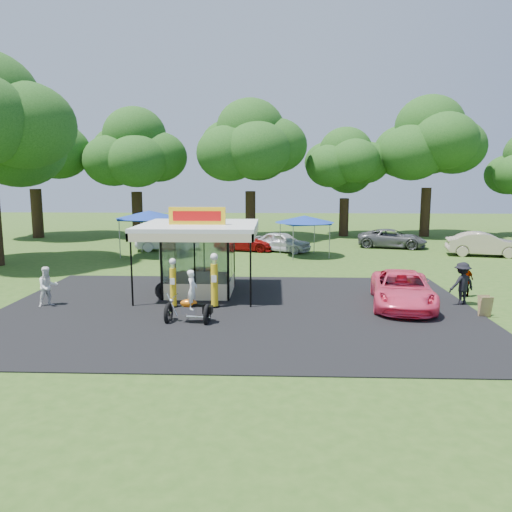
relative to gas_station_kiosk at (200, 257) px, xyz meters
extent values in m
plane|color=#2D4E18|center=(2.00, -4.99, -1.78)|extent=(120.00, 120.00, 0.00)
cube|color=black|center=(2.00, -2.99, -1.76)|extent=(20.00, 14.00, 0.04)
cube|color=white|center=(0.00, 0.01, -1.75)|extent=(3.00, 3.00, 0.06)
cube|color=white|center=(0.00, 0.01, 1.51)|extent=(5.40, 5.40, 0.18)
cube|color=yellow|center=(0.00, -0.49, 2.00)|extent=(2.60, 0.25, 0.80)
cube|color=red|center=(0.00, -0.62, 2.00)|extent=(2.21, 0.02, 0.45)
cylinder|color=black|center=(-2.55, -2.54, -0.18)|extent=(0.08, 0.08, 3.20)
cylinder|color=black|center=(2.55, -2.54, -0.18)|extent=(0.08, 0.08, 3.20)
cylinder|color=black|center=(-0.75, -2.64, -1.74)|extent=(0.40, 0.40, 0.09)
cylinder|color=yellow|center=(-0.75, -2.64, -0.87)|extent=(0.27, 0.27, 1.64)
cylinder|color=silver|center=(-0.75, -2.64, 0.04)|extent=(0.18, 0.18, 0.18)
sphere|color=white|center=(-0.75, -2.64, 0.22)|extent=(0.29, 0.29, 0.29)
cube|color=white|center=(-0.75, -2.80, -0.60)|extent=(0.20, 0.02, 0.27)
cylinder|color=black|center=(1.01, -2.62, -1.73)|extent=(0.44, 0.44, 0.10)
cylinder|color=yellow|center=(1.01, -2.62, -0.78)|extent=(0.30, 0.30, 1.81)
cylinder|color=silver|center=(1.01, -2.62, 0.23)|extent=(0.20, 0.20, 0.20)
sphere|color=white|center=(1.01, -2.62, 0.43)|extent=(0.32, 0.32, 0.32)
cube|color=white|center=(1.01, -2.80, -0.48)|extent=(0.22, 0.02, 0.30)
torus|color=black|center=(-0.51, -4.83, -1.44)|extent=(0.23, 0.86, 0.85)
torus|color=black|center=(1.01, -4.96, -1.44)|extent=(0.23, 0.86, 0.85)
cube|color=silver|center=(0.30, -4.90, -1.28)|extent=(0.58, 0.33, 0.30)
ellipsoid|color=orange|center=(0.30, -4.90, -0.99)|extent=(0.65, 0.36, 0.30)
cube|color=black|center=(0.65, -4.93, -1.05)|extent=(0.58, 0.31, 0.10)
cube|color=black|center=(1.04, -4.96, -1.23)|extent=(0.38, 0.37, 0.28)
cylinder|color=silver|center=(-0.36, -4.84, -1.07)|extent=(0.45, 0.10, 0.90)
cylinder|color=silver|center=(-0.20, -4.86, -0.72)|extent=(0.10, 0.61, 0.05)
sphere|color=silver|center=(-0.38, -4.84, -0.92)|extent=(0.16, 0.16, 0.16)
imported|color=white|center=(0.45, -4.91, -0.47)|extent=(0.41, 0.58, 1.52)
torus|color=black|center=(-1.39, -1.33, -1.39)|extent=(0.86, 0.60, 0.81)
torus|color=black|center=(-1.52, -1.17, -1.39)|extent=(0.88, 0.68, 0.81)
cube|color=#593819|center=(11.98, -3.71, -1.35)|extent=(0.49, 0.23, 0.86)
cube|color=#593819|center=(11.98, -3.50, -1.35)|extent=(0.49, 0.23, 0.86)
imported|color=yellow|center=(0.00, 2.21, -1.30)|extent=(2.82, 1.13, 0.96)
imported|color=#FC446D|center=(9.08, -2.07, -1.03)|extent=(3.28, 5.72, 1.50)
imported|color=white|center=(-6.21, -2.62, -0.91)|extent=(1.07, 1.06, 1.74)
imported|color=black|center=(11.72, -1.72, -0.83)|extent=(1.41, 1.12, 1.90)
imported|color=gray|center=(12.51, -0.14, -1.00)|extent=(0.97, 0.83, 1.56)
imported|color=silver|center=(-4.68, 14.29, -0.99)|extent=(5.04, 2.79, 1.58)
imported|color=#9B0D0B|center=(1.25, 14.33, -1.10)|extent=(5.03, 2.94, 1.37)
imported|color=silver|center=(4.09, 13.82, -1.04)|extent=(4.70, 3.54, 1.49)
imported|color=#525355|center=(12.87, 16.39, -1.05)|extent=(5.75, 3.73, 1.47)
imported|color=#C4B096|center=(18.40, 12.33, -0.94)|extent=(5.35, 2.78, 1.68)
cylinder|color=gray|center=(-6.81, 13.02, -0.50)|extent=(0.06, 0.06, 2.56)
cylinder|color=gray|center=(-3.81, 13.02, -0.50)|extent=(0.06, 0.06, 2.56)
cylinder|color=gray|center=(-6.81, 10.02, -0.50)|extent=(0.06, 0.06, 2.56)
cylinder|color=gray|center=(-3.81, 10.02, -0.50)|extent=(0.06, 0.06, 2.56)
cube|color=navy|center=(-5.31, 11.52, 0.84)|extent=(3.20, 3.20, 0.13)
cone|color=navy|center=(-5.31, 11.52, 1.17)|extent=(4.61, 4.61, 0.53)
cylinder|color=gray|center=(4.30, 13.05, -0.63)|extent=(0.06, 0.06, 2.30)
cylinder|color=gray|center=(6.97, 13.05, -0.63)|extent=(0.06, 0.06, 2.30)
cylinder|color=gray|center=(4.30, 10.38, -0.63)|extent=(0.06, 0.06, 2.30)
cylinder|color=gray|center=(6.97, 10.38, -0.63)|extent=(0.06, 0.06, 2.30)
cube|color=navy|center=(5.63, 11.72, 0.57)|extent=(2.87, 2.87, 0.11)
cone|color=navy|center=(5.63, 11.72, 0.87)|extent=(4.13, 4.13, 0.48)
cylinder|color=black|center=(-18.42, 21.97, 0.46)|extent=(1.01, 1.01, 4.48)
ellipsoid|color=#164012|center=(-18.42, 21.97, 6.22)|extent=(10.58, 10.58, 9.07)
cylinder|color=black|center=(-9.35, 23.03, 0.32)|extent=(1.00, 1.00, 4.21)
ellipsoid|color=#164012|center=(-9.35, 23.03, 5.68)|extent=(9.76, 9.76, 8.37)
cylinder|color=black|center=(1.32, 22.02, 0.37)|extent=(0.92, 0.92, 4.30)
ellipsoid|color=#164012|center=(1.32, 22.02, 5.95)|extent=(10.31, 10.31, 8.84)
cylinder|color=black|center=(10.10, 24.33, 0.00)|extent=(0.89, 0.89, 3.57)
ellipsoid|color=#164012|center=(10.10, 24.33, 4.57)|extent=(8.34, 8.34, 7.15)
cylinder|color=black|center=(17.73, 24.40, 0.50)|extent=(0.91, 0.91, 4.57)
ellipsoid|color=#164012|center=(17.73, 24.40, 6.35)|extent=(10.67, 10.67, 9.15)
camera|label=1|loc=(3.58, -23.27, 3.74)|focal=35.00mm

